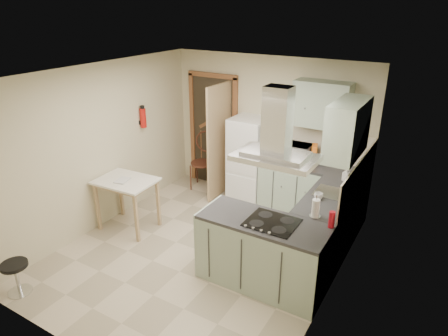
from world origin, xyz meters
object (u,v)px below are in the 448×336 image
Objects in this scene: peninsula at (263,253)px; microwave at (295,152)px; drop_leaf_table at (128,204)px; bentwood_chair at (202,163)px; stool at (17,278)px; extractor_hood at (275,158)px; fridge at (249,160)px.

microwave is at bearing 101.56° from peninsula.
drop_leaf_table is (-2.37, 0.16, -0.04)m from peninsula.
drop_leaf_table is 2.78m from microwave.
stool is (-0.27, -3.65, -0.28)m from bentwood_chair.
peninsula is 2.99m from stool.
stool is at bearing -96.32° from drop_leaf_table.
stool is (-2.57, -1.68, -1.51)m from extractor_hood.
peninsula is 3.68× the size of stool.
bentwood_chair is 1.86m from microwave.
bentwood_chair is 2.34× the size of stool.
peninsula is (1.22, -1.98, -0.30)m from fridge.
bentwood_chair is at bearing 81.33° from drop_leaf_table.
drop_leaf_table is at bearing 176.17° from peninsula.
drop_leaf_table is 0.88× the size of bentwood_chair.
peninsula is 2.95m from bentwood_chair.
peninsula reaches higher than drop_leaf_table.
extractor_hood reaches higher than microwave.
extractor_hood is (0.10, 0.00, 1.27)m from peninsula.
extractor_hood is at bearing -6.94° from drop_leaf_table.
microwave reaches higher than stool.
stool is at bearing -146.86° from extractor_hood.
peninsula is 1.57× the size of bentwood_chair.
bentwood_chair is at bearing 138.12° from peninsula.
bentwood_chair is 3.67m from stool.
microwave reaches higher than peninsula.
stool is at bearing -145.81° from peninsula.
fridge is at bearing -177.13° from microwave.
extractor_hood is 3.42m from stool.
fridge is 0.86m from microwave.
fridge reaches higher than bentwood_chair.
fridge is 1.67× the size of extractor_hood.
peninsula reaches higher than stool.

